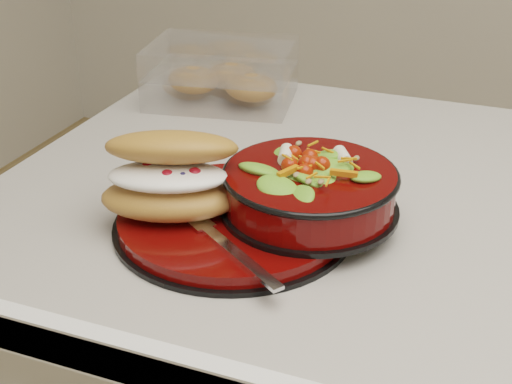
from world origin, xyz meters
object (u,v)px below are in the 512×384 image
(pastry_box, at_px, (222,74))
(dinner_plate, at_px, (234,220))
(salad_bowl, at_px, (310,185))
(fork, at_px, (226,245))
(croissant, at_px, (171,176))

(pastry_box, bearing_deg, dinner_plate, -74.57)
(salad_bowl, xyz_separation_m, fork, (-0.06, -0.11, -0.03))
(croissant, bearing_deg, salad_bowl, 3.76)
(salad_bowl, distance_m, croissant, 0.16)
(croissant, xyz_separation_m, pastry_box, (-0.11, 0.41, -0.02))
(dinner_plate, height_order, salad_bowl, salad_bowl)
(dinner_plate, distance_m, salad_bowl, 0.10)
(salad_bowl, distance_m, fork, 0.12)
(pastry_box, bearing_deg, fork, -75.82)
(croissant, distance_m, pastry_box, 0.42)
(dinner_plate, height_order, fork, fork)
(croissant, distance_m, fork, 0.11)
(croissant, xyz_separation_m, fork, (0.09, -0.05, -0.04))
(dinner_plate, xyz_separation_m, salad_bowl, (0.08, 0.04, 0.04))
(dinner_plate, height_order, croissant, croissant)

